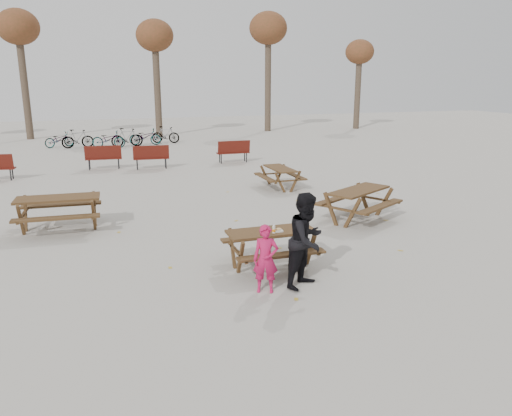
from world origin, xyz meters
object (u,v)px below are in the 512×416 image
object	(u,v)px
food_tray	(278,231)
soda_bottle	(274,230)
main_picnic_table	(271,239)
picnic_table_far	(280,178)
adult	(307,240)
picnic_table_north	(59,214)
child	(266,259)
picnic_table_east	(358,205)

from	to	relation	value
food_tray	soda_bottle	size ratio (longest dim) A/B	1.06
main_picnic_table	food_tray	world-z (taller)	food_tray
main_picnic_table	food_tray	bearing A→B (deg)	-53.14
soda_bottle	picnic_table_far	distance (m)	7.76
adult	picnic_table_north	world-z (taller)	adult
adult	main_picnic_table	bearing A→B (deg)	69.13
food_tray	child	bearing A→B (deg)	-121.44
picnic_table_north	picnic_table_far	distance (m)	7.74
soda_bottle	picnic_table_north	size ratio (longest dim) A/B	0.08
soda_bottle	child	distance (m)	1.14
child	picnic_table_east	bearing A→B (deg)	64.31
child	picnic_table_north	world-z (taller)	child
adult	picnic_table_far	bearing A→B (deg)	37.80
main_picnic_table	picnic_table_north	size ratio (longest dim) A/B	0.89
adult	picnic_table_far	size ratio (longest dim) A/B	1.06
picnic_table_north	main_picnic_table	bearing A→B (deg)	-40.66
child	picnic_table_far	size ratio (longest dim) A/B	0.75
picnic_table_north	picnic_table_far	bearing A→B (deg)	25.23
soda_bottle	picnic_table_far	xyz separation A→B (m)	(2.89, 7.19, -0.48)
adult	picnic_table_north	size ratio (longest dim) A/B	0.88
picnic_table_east	picnic_table_far	world-z (taller)	picnic_table_east
main_picnic_table	soda_bottle	world-z (taller)	soda_bottle
soda_bottle	picnic_table_far	size ratio (longest dim) A/B	0.10
soda_bottle	picnic_table_east	size ratio (longest dim) A/B	0.08
main_picnic_table	child	world-z (taller)	child
main_picnic_table	child	bearing A→B (deg)	-114.45
food_tray	picnic_table_east	world-z (taller)	picnic_table_east
picnic_table_far	soda_bottle	bearing A→B (deg)	156.92
child	picnic_table_far	xyz separation A→B (m)	(3.41, 8.18, -0.27)
soda_bottle	adult	xyz separation A→B (m)	(0.29, -0.97, 0.05)
picnic_table_east	child	bearing A→B (deg)	-166.64
main_picnic_table	picnic_table_far	world-z (taller)	main_picnic_table
adult	picnic_table_east	distance (m)	4.85
food_tray	picnic_table_north	world-z (taller)	picnic_table_north
picnic_table_north	soda_bottle	bearing A→B (deg)	-41.98
main_picnic_table	picnic_table_far	bearing A→B (deg)	67.68
picnic_table_north	picnic_table_far	size ratio (longest dim) A/B	1.20
main_picnic_table	food_tray	size ratio (longest dim) A/B	10.00
picnic_table_north	picnic_table_east	bearing A→B (deg)	-8.57
adult	child	bearing A→B (deg)	147.15
main_picnic_table	child	size ratio (longest dim) A/B	1.42
adult	picnic_table_north	distance (m)	6.93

